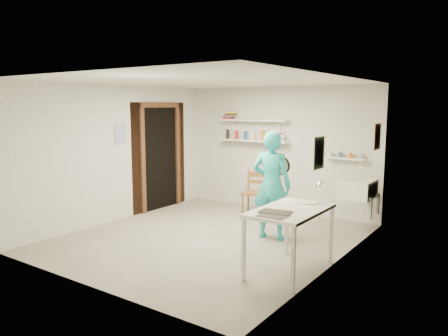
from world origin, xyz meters
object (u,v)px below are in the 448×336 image
Objects in this scene: man at (272,185)px; wooden_chair at (255,193)px; belfast_sink at (358,189)px; work_table at (290,240)px; desk_lamp at (322,187)px; wall_clock at (281,166)px.

wooden_chair is at bearing -56.96° from man.
work_table is (-0.11, -2.25, -0.30)m from belfast_sink.
desk_lamp is (0.20, 0.48, 0.62)m from work_table.
wooden_chair reaches higher than work_table.
belfast_sink is 1.38m from wall_clock.
wooden_chair is at bearing 129.92° from work_table.
wooden_chair is at bearing -174.55° from belfast_sink.
wall_clock reaches higher than work_table.
work_table is (1.73, -2.07, -0.05)m from wooden_chair.
belfast_sink is 1.87m from wooden_chair.
man reaches higher than wooden_chair.
belfast_sink is at bearing 92.81° from desk_lamp.
wall_clock is 0.25× the size of work_table.
desk_lamp is at bearing 140.92° from man.
belfast_sink is 2.01× the size of wall_clock.
work_table is at bearing -92.80° from belfast_sink.
man is 11.17× the size of desk_lamp.
desk_lamp is at bearing -53.33° from wooden_chair.
wooden_chair is 2.70m from work_table.
wooden_chair is (-0.88, 0.98, -0.39)m from man.
work_table is at bearing -63.85° from wooden_chair.
belfast_sink is 4.03× the size of desk_lamp.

